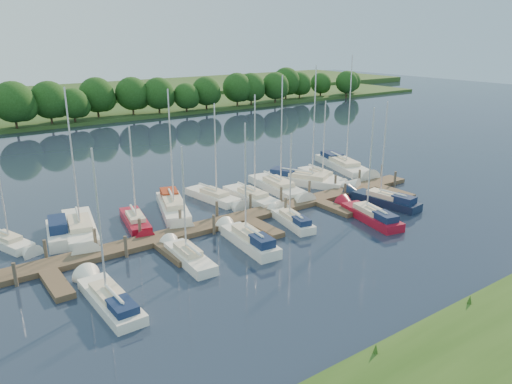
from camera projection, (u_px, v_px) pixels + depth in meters
ground at (305, 252)px, 36.03m from camera, size 260.00×260.00×0.00m
dock at (247, 220)px, 41.61m from camera, size 40.00×6.00×0.40m
mooring_pilings at (240, 212)px, 42.36m from camera, size 38.24×2.84×2.00m
far_shore at (42, 114)px, 93.87m from camera, size 180.00×30.00×0.60m
distant_hill at (14, 98)px, 113.06m from camera, size 220.00×40.00×1.40m
treeline at (62, 101)px, 82.97m from camera, size 145.96×9.60×8.27m
sailboat_n_0 at (8, 243)px, 36.88m from camera, size 3.23×6.29×8.13m
motorboat at (59, 233)px, 38.39m from camera, size 2.65×5.91×1.81m
sailboat_n_2 at (81, 231)px, 39.10m from camera, size 3.82×9.48×11.83m
sailboat_n_3 at (136, 223)px, 40.80m from camera, size 2.67×6.77×8.63m
sailboat_n_4 at (173, 209)px, 43.73m from camera, size 4.31×8.76×11.26m
sailboat_n_5 at (215, 198)px, 46.81m from camera, size 2.63×7.50×9.54m
sailboat_n_6 at (253, 199)px, 46.69m from camera, size 1.93×8.05×10.32m
sailboat_n_7 at (279, 189)px, 49.55m from camera, size 3.06×9.36×11.82m
sailboat_n_8 at (308, 181)px, 51.88m from camera, size 6.09×9.63×12.59m
sailboat_n_9 at (321, 176)px, 53.79m from camera, size 2.05×6.86×8.77m
sailboat_n_10 at (344, 166)px, 57.57m from camera, size 4.81×10.65×13.32m
sailboat_s_0 at (109, 299)px, 29.06m from camera, size 1.91×7.56×9.59m
sailboat_s_1 at (188, 258)px, 34.48m from camera, size 1.81×6.47×8.47m
sailboat_s_2 at (249, 241)px, 37.01m from camera, size 2.30×7.34×9.61m
sailboat_s_3 at (292, 221)px, 41.08m from camera, size 2.38×6.14×7.93m
sailboat_s_4 at (370, 216)px, 42.10m from camera, size 3.06×7.70×9.83m
sailboat_s_5 at (384, 201)px, 45.82m from camera, size 2.62×7.63×9.81m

